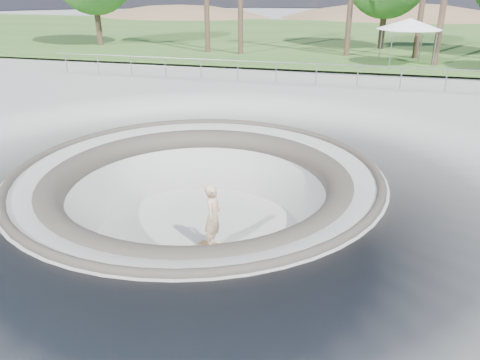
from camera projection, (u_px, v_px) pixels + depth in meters
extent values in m
plane|color=#9A9B96|center=(197.00, 171.00, 13.09)|extent=(180.00, 180.00, 0.00)
torus|color=#9A9B96|center=(199.00, 234.00, 13.87)|extent=(14.00, 14.00, 4.00)
cylinder|color=#9A9B96|center=(199.00, 232.00, 13.85)|extent=(6.60, 6.60, 0.10)
torus|color=#463F38|center=(197.00, 172.00, 13.09)|extent=(10.24, 10.24, 0.24)
torus|color=#463F38|center=(198.00, 186.00, 13.26)|extent=(8.91, 8.91, 0.81)
cube|color=#365F26|center=(320.00, 36.00, 43.26)|extent=(180.00, 36.00, 0.12)
ellipsoid|color=brown|center=(182.00, 63.00, 69.66)|extent=(50.40, 36.00, 23.40)
ellipsoid|color=brown|center=(389.00, 77.00, 67.72)|extent=(61.60, 44.00, 28.60)
cylinder|color=gray|center=(276.00, 62.00, 23.31)|extent=(25.00, 0.05, 0.05)
cylinder|color=gray|center=(276.00, 71.00, 23.48)|extent=(25.00, 0.05, 0.05)
cube|color=brown|center=(214.00, 246.00, 12.87)|extent=(0.93, 0.46, 0.02)
cylinder|color=#B0AFB4|center=(214.00, 247.00, 12.88)|extent=(0.08, 0.19, 0.04)
cylinder|color=#B0AFB4|center=(214.00, 247.00, 12.88)|extent=(0.08, 0.19, 0.04)
cylinder|color=silver|center=(214.00, 248.00, 12.89)|extent=(0.08, 0.05, 0.07)
cylinder|color=silver|center=(214.00, 248.00, 12.89)|extent=(0.08, 0.05, 0.07)
cylinder|color=silver|center=(214.00, 248.00, 12.89)|extent=(0.08, 0.05, 0.07)
cylinder|color=silver|center=(214.00, 248.00, 12.89)|extent=(0.08, 0.05, 0.07)
imported|color=#D1AD87|center=(213.00, 216.00, 12.50)|extent=(0.46, 0.68, 1.83)
cylinder|color=gray|center=(385.00, 50.00, 26.95)|extent=(0.06, 0.06, 1.94)
cylinder|color=gray|center=(431.00, 51.00, 26.38)|extent=(0.06, 0.06, 1.94)
cylinder|color=gray|center=(384.00, 45.00, 29.14)|extent=(0.06, 0.06, 1.94)
cylinder|color=gray|center=(426.00, 46.00, 28.57)|extent=(0.06, 0.06, 1.94)
cube|color=white|center=(409.00, 29.00, 27.35)|extent=(3.14, 3.14, 0.08)
cone|color=white|center=(410.00, 24.00, 27.23)|extent=(5.11, 5.11, 0.62)
cylinder|color=brown|center=(97.00, 9.00, 35.58)|extent=(0.44, 0.44, 5.47)
cylinder|color=brown|center=(384.00, 13.00, 33.90)|extent=(0.44, 0.44, 5.12)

